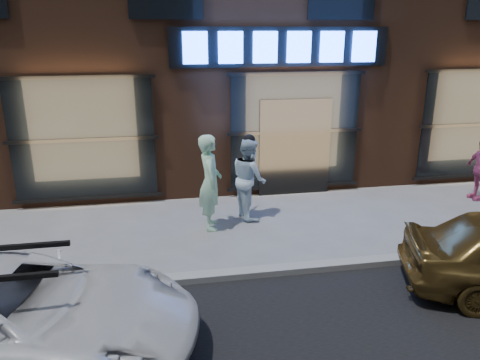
% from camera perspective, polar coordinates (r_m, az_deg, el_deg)
% --- Properties ---
extents(ground, '(90.00, 90.00, 0.00)m').
position_cam_1_polar(ground, '(8.66, 13.89, -10.18)').
color(ground, slate).
rests_on(ground, ground).
extents(curb, '(60.00, 0.25, 0.12)m').
position_cam_1_polar(curb, '(8.64, 13.92, -9.83)').
color(curb, gray).
rests_on(curb, ground).
extents(man_bowtie, '(0.51, 0.75, 2.00)m').
position_cam_1_polar(man_bowtie, '(9.62, -3.66, -0.28)').
color(man_bowtie, '#C1FECA').
rests_on(man_bowtie, ground).
extents(man_cap, '(0.83, 0.98, 1.79)m').
position_cam_1_polar(man_cap, '(10.21, 1.11, 0.23)').
color(man_cap, white).
rests_on(man_cap, ground).
extents(white_suv, '(5.20, 3.30, 1.34)m').
position_cam_1_polar(white_suv, '(6.64, -26.92, -14.48)').
color(white_suv, silver).
rests_on(white_suv, ground).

